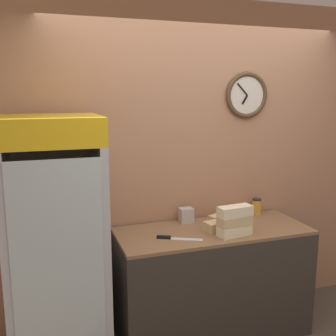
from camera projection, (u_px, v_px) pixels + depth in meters
wall_back at (197, 164)px, 3.35m from camera, size 5.20×0.10×2.70m
prep_counter at (212, 281)px, 3.19m from camera, size 1.53×0.61×0.89m
beverage_cooler at (55, 236)px, 2.71m from camera, size 0.64×0.70×1.81m
sandwich_stack_bottom at (234, 231)px, 2.96m from camera, size 0.28×0.15×0.08m
sandwich_stack_middle at (235, 221)px, 2.95m from camera, size 0.28×0.14×0.08m
sandwich_stack_top at (235, 211)px, 2.94m from camera, size 0.27×0.13×0.08m
sandwich_flat_left at (221, 218)px, 3.29m from camera, size 0.27×0.20×0.07m
sandwich_flat_right at (219, 225)px, 3.08m from camera, size 0.26×0.16×0.07m
chefs_knife at (173, 238)px, 2.90m from camera, size 0.32×0.18×0.02m
condiment_jar at (256, 207)px, 3.48m from camera, size 0.09×0.09×0.14m
napkin_dispenser at (186, 215)px, 3.27m from camera, size 0.11×0.09×0.12m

